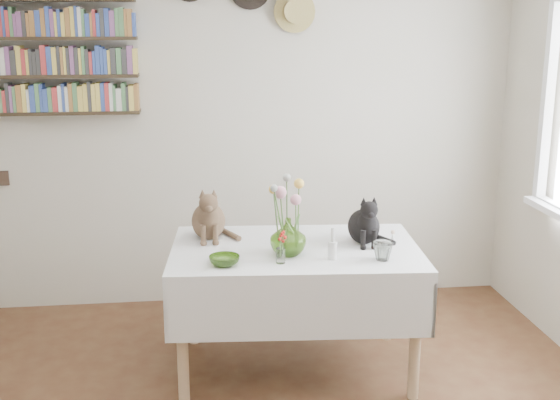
{
  "coord_description": "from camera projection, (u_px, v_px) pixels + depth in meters",
  "views": [
    {
      "loc": [
        -0.24,
        -2.62,
        1.97
      ],
      "look_at": [
        0.2,
        1.01,
        1.05
      ],
      "focal_mm": 45.0,
      "sensor_mm": 36.0,
      "label": 1
    }
  ],
  "objects": [
    {
      "name": "black_cat",
      "position": [
        364.0,
        217.0,
        4.01
      ],
      "size": [
        0.2,
        0.26,
        0.3
      ],
      "primitive_type": null,
      "rotation": [
        0.0,
        0.0,
        0.01
      ],
      "color": "black",
      "rests_on": "dining_table"
    },
    {
      "name": "porcelain_figurine",
      "position": [
        393.0,
        238.0,
        4.01
      ],
      "size": [
        0.04,
        0.04,
        0.08
      ],
      "color": "white",
      "rests_on": "dining_table"
    },
    {
      "name": "bookshelf_unit",
      "position": [
        59.0,
        44.0,
        4.54
      ],
      "size": [
        1.0,
        0.16,
        0.91
      ],
      "color": "#2F2315",
      "rests_on": "room"
    },
    {
      "name": "drinking_glass",
      "position": [
        383.0,
        251.0,
        3.73
      ],
      "size": [
        0.13,
        0.13,
        0.1
      ],
      "primitive_type": "imported",
      "rotation": [
        0.0,
        0.0,
        -0.21
      ],
      "color": "white",
      "rests_on": "dining_table"
    },
    {
      "name": "berry_jar",
      "position": [
        281.0,
        247.0,
        3.67
      ],
      "size": [
        0.05,
        0.05,
        0.2
      ],
      "color": "white",
      "rests_on": "dining_table"
    },
    {
      "name": "candlestick",
      "position": [
        332.0,
        249.0,
        3.74
      ],
      "size": [
        0.05,
        0.05,
        0.18
      ],
      "color": "white",
      "rests_on": "dining_table"
    },
    {
      "name": "green_bowl",
      "position": [
        224.0,
        261.0,
        3.66
      ],
      "size": [
        0.22,
        0.22,
        0.05
      ],
      "primitive_type": "imported",
      "rotation": [
        0.0,
        0.0,
        -0.48
      ],
      "color": "#7CAF3D",
      "rests_on": "dining_table"
    },
    {
      "name": "flower_bouquet",
      "position": [
        287.0,
        193.0,
        3.75
      ],
      "size": [
        0.17,
        0.12,
        0.39
      ],
      "color": "#4C7233",
      "rests_on": "flower_vase"
    },
    {
      "name": "dining_table",
      "position": [
        295.0,
        278.0,
        4.0
      ],
      "size": [
        1.46,
        1.0,
        0.75
      ],
      "color": "white",
      "rests_on": "room"
    },
    {
      "name": "flower_vase",
      "position": [
        288.0,
        237.0,
        3.8
      ],
      "size": [
        0.27,
        0.27,
        0.21
      ],
      "primitive_type": "imported",
      "rotation": [
        0.0,
        0.0,
        -0.5
      ],
      "color": "#7CAF3D",
      "rests_on": "dining_table"
    },
    {
      "name": "tabby_cat",
      "position": [
        208.0,
        211.0,
        4.09
      ],
      "size": [
        0.22,
        0.28,
        0.32
      ],
      "primitive_type": null,
      "rotation": [
        0.0,
        0.0,
        0.01
      ],
      "color": "brown",
      "rests_on": "dining_table"
    },
    {
      "name": "room",
      "position": [
        259.0,
        214.0,
        2.73
      ],
      "size": [
        4.08,
        4.58,
        2.58
      ],
      "color": "brown",
      "rests_on": "ground"
    }
  ]
}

